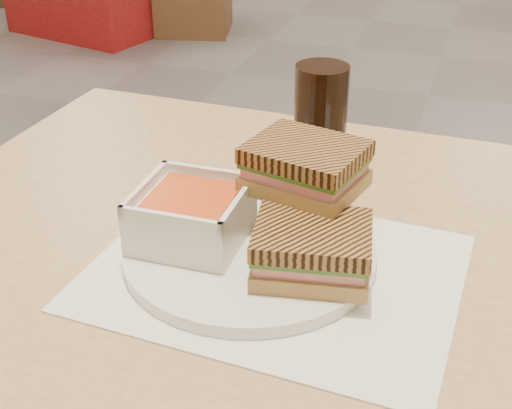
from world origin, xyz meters
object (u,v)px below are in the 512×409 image
(main_table, at_px, (383,332))
(soup_bowl, at_px, (192,217))
(plate, at_px, (250,252))
(cola_glass, at_px, (320,121))
(panini_lower, at_px, (312,250))

(main_table, distance_m, soup_bowl, 0.27)
(main_table, xyz_separation_m, plate, (-0.15, -0.06, 0.12))
(cola_glass, bearing_deg, plate, -94.70)
(panini_lower, bearing_deg, main_table, 50.14)
(main_table, xyz_separation_m, soup_bowl, (-0.21, -0.07, 0.16))
(panini_lower, bearing_deg, plate, 162.41)
(plate, distance_m, panini_lower, 0.09)
(main_table, bearing_deg, soup_bowl, -162.70)
(cola_glass, bearing_deg, soup_bowl, -109.81)
(plate, relative_size, cola_glass, 1.84)
(main_table, distance_m, panini_lower, 0.19)
(main_table, xyz_separation_m, cola_glass, (-0.13, 0.17, 0.19))
(soup_bowl, xyz_separation_m, panini_lower, (0.14, -0.02, -0.00))
(panini_lower, bearing_deg, cola_glass, 102.42)
(main_table, relative_size, plate, 4.37)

